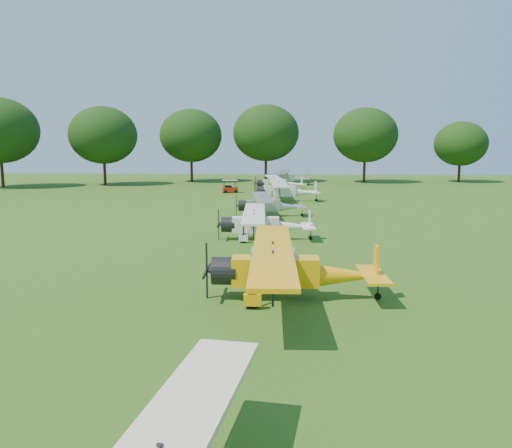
{
  "coord_description": "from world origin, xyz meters",
  "views": [
    {
      "loc": [
        1.34,
        -27.85,
        5.94
      ],
      "look_at": [
        -0.42,
        1.2,
        1.4
      ],
      "focal_mm": 35.0,
      "sensor_mm": 36.0,
      "label": 1
    }
  ],
  "objects_px": {
    "aircraft_5": "(284,189)",
    "aircraft_7": "(286,177)",
    "aircraft_3": "(263,222)",
    "aircraft_4": "(268,204)",
    "golf_cart": "(230,188)",
    "aircraft_2": "(289,267)",
    "aircraft_6": "(278,182)"
  },
  "relations": [
    {
      "from": "aircraft_6",
      "to": "golf_cart",
      "type": "height_order",
      "value": "aircraft_6"
    },
    {
      "from": "aircraft_6",
      "to": "aircraft_5",
      "type": "bearing_deg",
      "value": -93.63
    },
    {
      "from": "aircraft_3",
      "to": "aircraft_5",
      "type": "xyz_separation_m",
      "value": [
        1.28,
        22.79,
        0.17
      ]
    },
    {
      "from": "aircraft_4",
      "to": "golf_cart",
      "type": "xyz_separation_m",
      "value": [
        -5.77,
        21.74,
        -0.54
      ]
    },
    {
      "from": "aircraft_3",
      "to": "golf_cart",
      "type": "xyz_separation_m",
      "value": [
        -5.84,
        32.6,
        -0.59
      ]
    },
    {
      "from": "aircraft_3",
      "to": "aircraft_7",
      "type": "bearing_deg",
      "value": 85.46
    },
    {
      "from": "aircraft_2",
      "to": "golf_cart",
      "type": "bearing_deg",
      "value": 97.67
    },
    {
      "from": "aircraft_4",
      "to": "aircraft_5",
      "type": "distance_m",
      "value": 12.02
    },
    {
      "from": "aircraft_4",
      "to": "aircraft_6",
      "type": "xyz_separation_m",
      "value": [
        0.46,
        24.34,
        0.13
      ]
    },
    {
      "from": "aircraft_2",
      "to": "golf_cart",
      "type": "distance_m",
      "value": 45.73
    },
    {
      "from": "aircraft_6",
      "to": "aircraft_7",
      "type": "bearing_deg",
      "value": 76.81
    },
    {
      "from": "aircraft_5",
      "to": "aircraft_2",
      "type": "bearing_deg",
      "value": -93.72
    },
    {
      "from": "golf_cart",
      "to": "aircraft_3",
      "type": "bearing_deg",
      "value": -96.52
    },
    {
      "from": "aircraft_5",
      "to": "aircraft_7",
      "type": "xyz_separation_m",
      "value": [
        0.23,
        23.98,
        -0.03
      ]
    },
    {
      "from": "golf_cart",
      "to": "aircraft_2",
      "type": "bearing_deg",
      "value": -97.31
    },
    {
      "from": "aircraft_3",
      "to": "aircraft_7",
      "type": "xyz_separation_m",
      "value": [
        1.5,
        46.77,
        0.13
      ]
    },
    {
      "from": "golf_cart",
      "to": "aircraft_5",
      "type": "bearing_deg",
      "value": -70.71
    },
    {
      "from": "aircraft_2",
      "to": "aircraft_6",
      "type": "distance_m",
      "value": 47.72
    },
    {
      "from": "aircraft_3",
      "to": "aircraft_5",
      "type": "distance_m",
      "value": 22.83
    },
    {
      "from": "aircraft_5",
      "to": "aircraft_6",
      "type": "bearing_deg",
      "value": 89.83
    },
    {
      "from": "aircraft_7",
      "to": "aircraft_3",
      "type": "bearing_deg",
      "value": -86.63
    },
    {
      "from": "aircraft_2",
      "to": "aircraft_3",
      "type": "xyz_separation_m",
      "value": [
        -1.6,
        12.51,
        -0.15
      ]
    },
    {
      "from": "aircraft_4",
      "to": "aircraft_7",
      "type": "bearing_deg",
      "value": 80.91
    },
    {
      "from": "aircraft_5",
      "to": "aircraft_7",
      "type": "distance_m",
      "value": 23.98
    },
    {
      "from": "aircraft_3",
      "to": "aircraft_4",
      "type": "xyz_separation_m",
      "value": [
        -0.07,
        10.86,
        -0.05
      ]
    },
    {
      "from": "aircraft_2",
      "to": "aircraft_4",
      "type": "distance_m",
      "value": 23.43
    },
    {
      "from": "aircraft_3",
      "to": "golf_cart",
      "type": "bearing_deg",
      "value": 97.46
    },
    {
      "from": "aircraft_2",
      "to": "aircraft_7",
      "type": "bearing_deg",
      "value": 88.4
    },
    {
      "from": "aircraft_4",
      "to": "aircraft_5",
      "type": "relative_size",
      "value": 0.84
    },
    {
      "from": "aircraft_4",
      "to": "aircraft_6",
      "type": "relative_size",
      "value": 0.9
    },
    {
      "from": "aircraft_3",
      "to": "aircraft_4",
      "type": "height_order",
      "value": "aircraft_3"
    },
    {
      "from": "aircraft_2",
      "to": "aircraft_5",
      "type": "distance_m",
      "value": 35.31
    }
  ]
}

